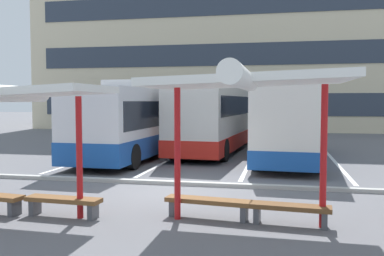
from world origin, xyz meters
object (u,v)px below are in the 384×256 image
waiting_shelter_1 (19,96)px  bench_4 (290,210)px  bench_2 (63,202)px  bench_3 (208,203)px  waiting_shelter_2 (248,84)px  coach_bus_2 (292,120)px  coach_bus_1 (217,118)px  coach_bus_0 (139,122)px

waiting_shelter_1 → bench_4: 6.46m
bench_2 → bench_3: 3.30m
bench_2 → waiting_shelter_2: waiting_shelter_2 is taller
coach_bus_2 → waiting_shelter_1: coach_bus_2 is taller
coach_bus_2 → bench_4: (-0.29, -10.43, -1.44)m
bench_2 → waiting_shelter_2: bearing=1.0°
bench_2 → bench_3: (3.26, 0.55, 0.00)m
waiting_shelter_1 → waiting_shelter_2: (5.06, 0.33, 0.25)m
coach_bus_1 → waiting_shelter_1: size_ratio=2.72×
coach_bus_0 → coach_bus_2: (7.13, 0.17, 0.15)m
bench_3 → bench_4: (1.80, -0.20, -0.01)m
waiting_shelter_2 → bench_2: bearing=-179.0°
coach_bus_1 → bench_4: coach_bus_1 is taller
waiting_shelter_2 → bench_4: bearing=16.9°
bench_4 → coach_bus_1: bearing=104.8°
coach_bus_1 → bench_2: coach_bus_1 is taller
coach_bus_0 → bench_2: bearing=-80.5°
coach_bus_0 → bench_3: bearing=-63.4°
coach_bus_1 → bench_3: (1.69, -13.00, -1.43)m
bench_2 → bench_3: same height
coach_bus_0 → bench_4: 12.39m
waiting_shelter_1 → waiting_shelter_2: waiting_shelter_2 is taller
waiting_shelter_1 → bench_3: bearing=11.0°
bench_2 → bench_4: bearing=3.9°
coach_bus_2 → bench_4: bearing=-91.6°
coach_bus_2 → bench_2: bearing=-116.4°
bench_4 → coach_bus_0: bearing=123.7°
coach_bus_1 → bench_3: coach_bus_1 is taller
waiting_shelter_2 → coach_bus_2: bearing=83.7°
coach_bus_0 → bench_4: size_ratio=6.36×
coach_bus_2 → bench_3: bearing=-101.5°
coach_bus_0 → coach_bus_2: bearing=1.4°
coach_bus_0 → waiting_shelter_1: bearing=-85.4°
coach_bus_0 → bench_2: size_ratio=6.06×
bench_3 → bench_2: bearing=-170.4°
coach_bus_1 → waiting_shelter_2: coach_bus_1 is taller
coach_bus_1 → bench_4: (3.49, -13.21, -1.43)m
coach_bus_1 → coach_bus_2: coach_bus_1 is taller
coach_bus_1 → waiting_shelter_2: size_ratio=2.19×
waiting_shelter_2 → bench_3: waiting_shelter_2 is taller
coach_bus_0 → waiting_shelter_1: size_ratio=2.69×
waiting_shelter_1 → bench_4: (5.96, 0.61, -2.41)m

